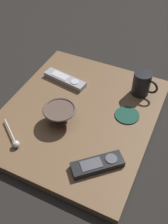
# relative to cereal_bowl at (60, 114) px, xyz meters

# --- Properties ---
(ground_plane) EXTENTS (6.00, 6.00, 0.00)m
(ground_plane) POSITION_rel_cereal_bowl_xyz_m (0.08, -0.04, -0.07)
(ground_plane) COLOR black
(table) EXTENTS (0.68, 0.58, 0.03)m
(table) POSITION_rel_cereal_bowl_xyz_m (0.08, -0.04, -0.06)
(table) COLOR brown
(table) RESTS_ON ground
(cereal_bowl) EXTENTS (0.12, 0.12, 0.07)m
(cereal_bowl) POSITION_rel_cereal_bowl_xyz_m (0.00, 0.00, 0.00)
(cereal_bowl) COLOR brown
(cereal_bowl) RESTS_ON table
(coffee_mug) EXTENTS (0.07, 0.11, 0.10)m
(coffee_mug) POSITION_rel_cereal_bowl_xyz_m (0.28, -0.23, 0.01)
(coffee_mug) COLOR black
(coffee_mug) RESTS_ON table
(teaspoon) EXTENTS (0.09, 0.12, 0.03)m
(teaspoon) POSITION_rel_cereal_bowl_xyz_m (-0.16, 0.09, -0.03)
(teaspoon) COLOR silver
(teaspoon) RESTS_ON table
(tv_remote_near) EXTENTS (0.08, 0.20, 0.03)m
(tv_remote_near) POSITION_rel_cereal_bowl_xyz_m (0.22, 0.10, -0.03)
(tv_remote_near) COLOR #9E9EA3
(tv_remote_near) RESTS_ON table
(tv_remote_far) EXTENTS (0.16, 0.16, 0.03)m
(tv_remote_far) POSITION_rel_cereal_bowl_xyz_m (-0.12, -0.21, -0.03)
(tv_remote_far) COLOR black
(tv_remote_far) RESTS_ON table
(drink_coaster) EXTENTS (0.10, 0.10, 0.01)m
(drink_coaster) POSITION_rel_cereal_bowl_xyz_m (0.14, -0.22, -0.04)
(drink_coaster) COLOR #194738
(drink_coaster) RESTS_ON table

